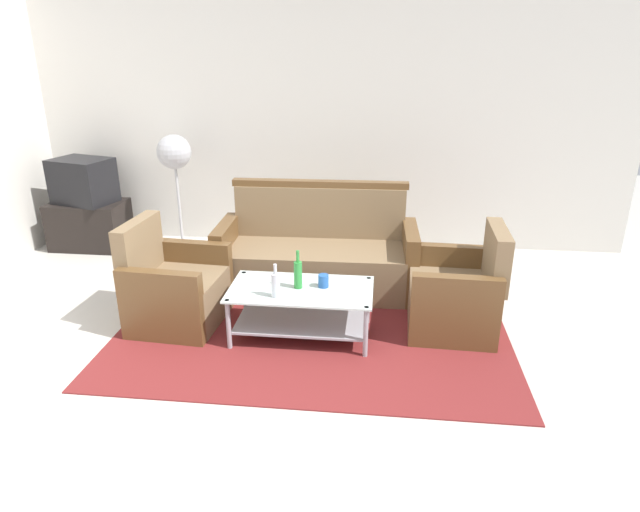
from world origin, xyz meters
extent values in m
plane|color=beige|center=(0.00, 0.00, 0.00)|extent=(14.00, 14.00, 0.00)
cube|color=silver|center=(0.00, 3.06, 1.40)|extent=(6.52, 0.12, 2.80)
cube|color=maroon|center=(0.11, 0.99, 0.01)|extent=(3.09, 2.26, 0.01)
cube|color=#7F6647|center=(0.05, 1.66, 0.22)|extent=(1.62, 0.74, 0.42)
cube|color=#7F6647|center=(0.04, 1.98, 0.67)|extent=(1.60, 0.18, 0.48)
cube|color=brown|center=(0.89, 1.68, 0.32)|extent=(0.14, 0.70, 0.62)
cube|color=brown|center=(-0.79, 1.64, 0.32)|extent=(0.14, 0.70, 0.62)
cube|color=brown|center=(0.04, 1.98, 0.94)|extent=(1.64, 0.14, 0.06)
cube|color=#7F6647|center=(-0.99, 0.92, 0.21)|extent=(0.70, 0.64, 0.40)
cube|color=#7F6647|center=(-1.30, 0.94, 0.64)|extent=(0.16, 0.61, 0.45)
cube|color=brown|center=(-0.97, 1.25, 0.30)|extent=(0.67, 0.15, 0.58)
cube|color=brown|center=(-1.01, 0.59, 0.30)|extent=(0.67, 0.15, 0.58)
cube|color=#7F6647|center=(1.20, 1.07, 0.21)|extent=(0.68, 0.62, 0.40)
cube|color=#7F6647|center=(1.51, 1.06, 0.64)|extent=(0.14, 0.60, 0.45)
cube|color=brown|center=(1.19, 0.74, 0.30)|extent=(0.66, 0.12, 0.58)
cube|color=brown|center=(1.21, 1.40, 0.30)|extent=(0.66, 0.12, 0.58)
cube|color=silver|center=(0.03, 0.80, 0.40)|extent=(1.10, 0.60, 0.02)
cube|color=#9E9EA5|center=(0.03, 0.80, 0.13)|extent=(1.00, 0.52, 0.02)
cylinder|color=#9E9EA5|center=(-0.48, 1.06, 0.21)|extent=(0.04, 0.04, 0.40)
cylinder|color=#9E9EA5|center=(0.54, 1.06, 0.21)|extent=(0.04, 0.04, 0.40)
cylinder|color=#9E9EA5|center=(-0.48, 0.54, 0.21)|extent=(0.04, 0.04, 0.40)
cylinder|color=#9E9EA5|center=(0.54, 0.54, 0.21)|extent=(0.04, 0.04, 0.40)
cylinder|color=silver|center=(-0.13, 0.64, 0.50)|extent=(0.06, 0.06, 0.18)
cylinder|color=silver|center=(-0.13, 0.64, 0.63)|extent=(0.02, 0.02, 0.08)
cylinder|color=#2D8C38|center=(0.01, 0.81, 0.52)|extent=(0.06, 0.06, 0.21)
cylinder|color=#2D8C38|center=(0.01, 0.81, 0.67)|extent=(0.02, 0.02, 0.09)
cylinder|color=#2659A5|center=(0.20, 0.85, 0.46)|extent=(0.08, 0.08, 0.10)
cube|color=black|center=(-2.61, 2.55, 0.26)|extent=(0.80, 0.50, 0.52)
cube|color=black|center=(-2.61, 2.55, 0.76)|extent=(0.70, 0.58, 0.48)
cube|color=black|center=(-2.55, 2.77, 0.76)|extent=(0.49, 0.14, 0.36)
cylinder|color=#2D2D33|center=(-1.58, 2.60, 0.01)|extent=(0.32, 0.32, 0.03)
cylinder|color=#B2B2B7|center=(-1.58, 2.60, 0.51)|extent=(0.03, 0.03, 0.95)
sphere|color=#B2B2B7|center=(-1.58, 2.60, 1.09)|extent=(0.36, 0.36, 0.36)
camera|label=1|loc=(0.60, -3.00, 2.17)|focal=30.99mm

